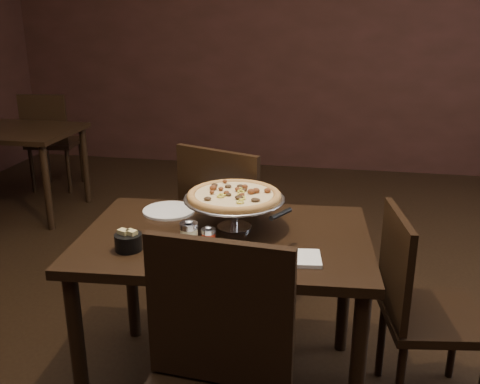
# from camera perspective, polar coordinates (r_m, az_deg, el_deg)

# --- Properties ---
(room) EXTENTS (6.04, 7.04, 2.84)m
(room) POSITION_cam_1_polar(r_m,az_deg,el_deg) (1.96, 1.94, 14.40)
(room) COLOR black
(room) RESTS_ON ground
(dining_table) EXTENTS (1.19, 0.84, 0.71)m
(dining_table) POSITION_cam_1_polar(r_m,az_deg,el_deg) (2.16, -1.56, -6.84)
(dining_table) COLOR black
(dining_table) RESTS_ON ground
(background_table) EXTENTS (1.09, 0.73, 0.68)m
(background_table) POSITION_cam_1_polar(r_m,az_deg,el_deg) (4.59, -23.67, 5.10)
(background_table) COLOR black
(background_table) RESTS_ON ground
(pizza_stand) EXTENTS (0.41, 0.41, 0.17)m
(pizza_stand) POSITION_cam_1_polar(r_m,az_deg,el_deg) (2.14, -0.63, -0.44)
(pizza_stand) COLOR silver
(pizza_stand) RESTS_ON dining_table
(parmesan_shaker) EXTENTS (0.07, 0.07, 0.12)m
(parmesan_shaker) POSITION_cam_1_polar(r_m,az_deg,el_deg) (1.98, -5.45, -4.66)
(parmesan_shaker) COLOR #F9F6C1
(parmesan_shaker) RESTS_ON dining_table
(pepper_flake_shaker) EXTENTS (0.05, 0.05, 0.09)m
(pepper_flake_shaker) POSITION_cam_1_polar(r_m,az_deg,el_deg) (1.98, -3.37, -4.98)
(pepper_flake_shaker) COLOR maroon
(pepper_flake_shaker) RESTS_ON dining_table
(packet_caddy) EXTENTS (0.10, 0.10, 0.08)m
(packet_caddy) POSITION_cam_1_polar(r_m,az_deg,el_deg) (2.02, -11.83, -5.17)
(packet_caddy) COLOR black
(packet_caddy) RESTS_ON dining_table
(napkin_stack) EXTENTS (0.15, 0.15, 0.01)m
(napkin_stack) POSITION_cam_1_polar(r_m,az_deg,el_deg) (1.92, 6.61, -7.04)
(napkin_stack) COLOR white
(napkin_stack) RESTS_ON dining_table
(plate_left) EXTENTS (0.23, 0.23, 0.01)m
(plate_left) POSITION_cam_1_polar(r_m,az_deg,el_deg) (2.38, -7.60, -1.98)
(plate_left) COLOR white
(plate_left) RESTS_ON dining_table
(plate_near) EXTENTS (0.24, 0.24, 0.01)m
(plate_near) POSITION_cam_1_polar(r_m,az_deg,el_deg) (1.86, -3.51, -7.98)
(plate_near) COLOR white
(plate_near) RESTS_ON dining_table
(serving_spatula) EXTENTS (0.15, 0.15, 0.02)m
(serving_spatula) POSITION_cam_1_polar(r_m,az_deg,el_deg) (1.96, 4.37, -2.42)
(serving_spatula) COLOR silver
(serving_spatula) RESTS_ON pizza_stand
(chair_far) EXTENTS (0.57, 0.57, 0.95)m
(chair_far) POSITION_cam_1_polar(r_m,az_deg,el_deg) (2.68, -0.86, -3.92)
(chair_far) COLOR black
(chair_far) RESTS_ON ground
(chair_side) EXTENTS (0.44, 0.44, 0.83)m
(chair_side) POSITION_cam_1_polar(r_m,az_deg,el_deg) (2.27, 18.57, -11.27)
(chair_side) COLOR black
(chair_side) RESTS_ON ground
(bg_chair_far) EXTENTS (0.45, 0.45, 0.88)m
(bg_chair_far) POSITION_cam_1_polar(r_m,az_deg,el_deg) (5.06, -19.49, 5.47)
(bg_chair_far) COLOR black
(bg_chair_far) RESTS_ON ground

